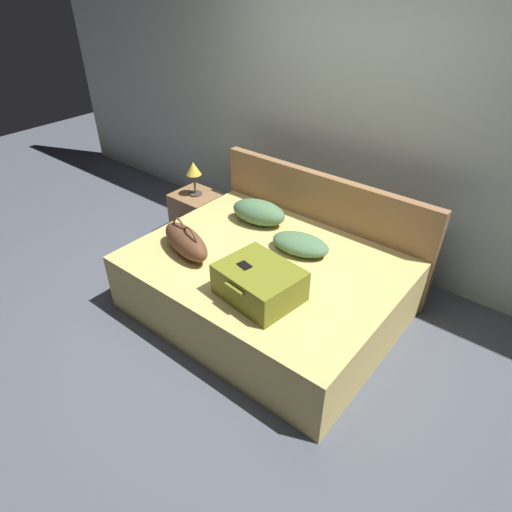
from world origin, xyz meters
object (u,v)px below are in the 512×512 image
at_px(pillow_near_headboard, 300,244).
at_px(hard_case_large, 259,282).
at_px(duffel_bag, 186,241).
at_px(pillow_center_head, 259,212).
at_px(bed, 265,286).
at_px(table_lamp, 194,171).
at_px(nightstand, 197,215).

bearing_deg(pillow_near_headboard, hard_case_large, -81.52).
bearing_deg(duffel_bag, pillow_center_head, 79.52).
distance_m(bed, table_lamp, 1.46).
bearing_deg(bed, table_lamp, 158.28).
bearing_deg(nightstand, hard_case_large, -30.00).
relative_size(pillow_near_headboard, pillow_center_head, 0.95).
distance_m(bed, nightstand, 1.39).
distance_m(hard_case_large, pillow_near_headboard, 0.64).
bearing_deg(table_lamp, pillow_center_head, -5.75).
bearing_deg(bed, duffel_bag, -150.39).
bearing_deg(nightstand, pillow_near_headboard, -9.76).
relative_size(bed, pillow_near_headboard, 4.32).
bearing_deg(pillow_center_head, duffel_bag, -100.48).
relative_size(duffel_bag, table_lamp, 1.76).
bearing_deg(pillow_center_head, pillow_near_headboard, -16.04).
bearing_deg(pillow_near_headboard, table_lamp, 170.24).
distance_m(duffel_bag, table_lamp, 1.12).
height_order(nightstand, table_lamp, table_lamp).
xyz_separation_m(nightstand, table_lamp, (0.00, 0.00, 0.48)).
height_order(hard_case_large, duffel_bag, duffel_bag).
relative_size(bed, hard_case_large, 3.47).
relative_size(hard_case_large, pillow_near_headboard, 1.25).
distance_m(duffel_bag, pillow_center_head, 0.75).
bearing_deg(pillow_center_head, hard_case_large, -50.99).
bearing_deg(hard_case_large, pillow_center_head, 136.49).
relative_size(pillow_center_head, nightstand, 1.07).
distance_m(bed, pillow_center_head, 0.69).
xyz_separation_m(hard_case_large, pillow_center_head, (-0.64, 0.79, -0.01)).
xyz_separation_m(bed, pillow_center_head, (-0.41, 0.43, 0.35)).
xyz_separation_m(hard_case_large, table_lamp, (-1.52, 0.88, 0.10)).
bearing_deg(duffel_bag, pillow_near_headboard, 40.29).
xyz_separation_m(bed, pillow_near_headboard, (0.14, 0.27, 0.32)).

